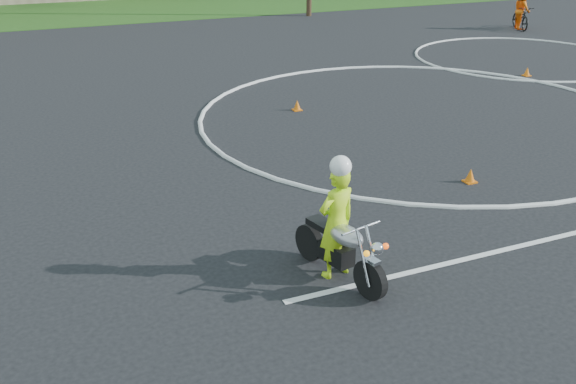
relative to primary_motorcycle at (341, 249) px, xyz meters
name	(u,v)px	position (x,y,z in m)	size (l,w,h in m)	color
ground	(491,150)	(5.95, 3.71, -0.52)	(120.00, 120.00, 0.00)	black
grass_strip	(189,7)	(5.95, 30.71, -0.51)	(120.00, 10.00, 0.02)	#1E4714
course_markings	(454,96)	(8.12, 8.06, -0.51)	(19.05, 19.05, 0.12)	silver
primary_motorcycle	(341,249)	(0.00, 0.00, 0.00)	(0.74, 1.99, 1.06)	black
rider_primary_grp	(337,219)	(-0.01, 0.13, 0.44)	(0.73, 0.57, 1.97)	#BFF319
rider_second_grp	(521,14)	(18.45, 16.89, 0.17)	(1.43, 2.14, 1.94)	black
traffic_cones	(556,82)	(11.81, 7.75, -0.38)	(17.52, 9.56, 0.30)	orange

